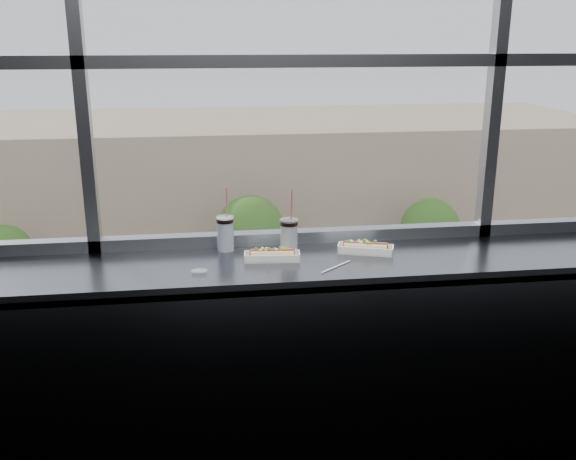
{
  "coord_description": "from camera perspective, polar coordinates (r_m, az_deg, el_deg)",
  "views": [
    {
      "loc": [
        -0.47,
        -1.59,
        2.12
      ],
      "look_at": [
        -0.08,
        1.23,
        1.25
      ],
      "focal_mm": 40.0,
      "sensor_mm": 36.0,
      "label": 1
    }
  ],
  "objects": [
    {
      "name": "counter_fascia",
      "position": [
        3.04,
        2.26,
        -14.08
      ],
      "size": [
        6.0,
        0.04,
        1.04
      ],
      "primitive_type": "cube",
      "color": "slate",
      "rests_on": "ground"
    },
    {
      "name": "tree_center",
      "position": [
        32.59,
        -3.35,
        0.07
      ],
      "size": [
        3.45,
        3.45,
        5.39
      ],
      "color": "#47382B",
      "rests_on": "far_sidewalk"
    },
    {
      "name": "car_near_d",
      "position": [
        24.16,
        14.54,
        -13.51
      ],
      "size": [
        2.64,
        6.16,
        2.04
      ],
      "primitive_type": "imported",
      "rotation": [
        0.0,
        0.0,
        1.56
      ],
      "color": "white",
      "rests_on": "street_asphalt"
    },
    {
      "name": "counter",
      "position": [
        3.04,
        1.54,
        -3.18
      ],
      "size": [
        6.0,
        0.55,
        0.06
      ],
      "primitive_type": "cube",
      "color": "slate",
      "rests_on": "ground"
    },
    {
      "name": "plaza_ground",
      "position": [
        48.41,
        -7.05,
        1.12
      ],
      "size": [
        120.0,
        120.0,
        0.0
      ],
      "primitive_type": "plane",
      "color": "gray",
      "rests_on": "ground"
    },
    {
      "name": "street_asphalt",
      "position": [
        26.55,
        -6.0,
        -12.66
      ],
      "size": [
        80.0,
        10.0,
        0.06
      ],
      "primitive_type": "cube",
      "color": "black",
      "rests_on": "plaza_ground"
    },
    {
      "name": "car_far_b",
      "position": [
        29.64,
        -6.24,
        -7.03
      ],
      "size": [
        3.07,
        6.47,
        2.1
      ],
      "primitive_type": "imported",
      "rotation": [
        0.0,
        0.0,
        1.5
      ],
      "color": "maroon",
      "rests_on": "street_asphalt"
    },
    {
      "name": "soda_cup_left",
      "position": [
        3.15,
        -5.59,
        -0.15
      ],
      "size": [
        0.09,
        0.09,
        0.33
      ],
      "color": "white",
      "rests_on": "counter"
    },
    {
      "name": "far_building",
      "position": [
        42.1,
        -7.09,
        4.34
      ],
      "size": [
        50.0,
        14.0,
        8.0
      ],
      "primitive_type": "cube",
      "color": "tan",
      "rests_on": "plaza_ground"
    },
    {
      "name": "tree_left",
      "position": [
        34.1,
        -23.91,
        -1.89
      ],
      "size": [
        2.78,
        2.78,
        4.34
      ],
      "color": "#47382B",
      "rests_on": "far_sidewalk"
    },
    {
      "name": "pedestrian_b",
      "position": [
        33.72,
        -8.34,
        -4.19
      ],
      "size": [
        0.67,
        0.89,
        2.01
      ],
      "primitive_type": "imported",
      "rotation": [
        0.0,
        0.0,
        1.57
      ],
      "color": "#66605B",
      "rests_on": "far_sidewalk"
    },
    {
      "name": "loose_straw",
      "position": [
        2.94,
        4.27,
        -3.28
      ],
      "size": [
        0.16,
        0.14,
        0.01
      ],
      "primitive_type": "cylinder",
      "rotation": [
        0.0,
        1.57,
        0.71
      ],
      "color": "white",
      "rests_on": "counter"
    },
    {
      "name": "car_far_c",
      "position": [
        31.49,
        12.74,
        -5.73
      ],
      "size": [
        3.69,
        7.06,
        2.25
      ],
      "primitive_type": "imported",
      "rotation": [
        0.0,
        0.0,
        1.7
      ],
      "color": "#AFAFAF",
      "rests_on": "street_asphalt"
    },
    {
      "name": "hotdog_tray_right",
      "position": [
        3.14,
        6.91,
        -1.58
      ],
      "size": [
        0.28,
        0.17,
        0.07
      ],
      "rotation": [
        0.0,
        0.0,
        -0.32
      ],
      "color": "white",
      "rests_on": "counter"
    },
    {
      "name": "far_sidewalk",
      "position": [
        33.74,
        -6.51,
        -5.98
      ],
      "size": [
        80.0,
        6.0,
        0.04
      ],
      "primitive_type": "cube",
      "color": "gray",
      "rests_on": "plaza_ground"
    },
    {
      "name": "pedestrian_c",
      "position": [
        33.63,
        -1.43,
        -3.83
      ],
      "size": [
        1.01,
        0.75,
        2.26
      ],
      "primitive_type": "imported",
      "color": "#66605B",
      "rests_on": "far_sidewalk"
    },
    {
      "name": "tree_right",
      "position": [
        34.71,
        12.52,
        0.17
      ],
      "size": [
        3.14,
        3.14,
        4.9
      ],
      "color": "#47382B",
      "rests_on": "far_sidewalk"
    },
    {
      "name": "hotdog_tray_left",
      "position": [
        3.02,
        -1.42,
        -2.24
      ],
      "size": [
        0.27,
        0.11,
        0.06
      ],
      "rotation": [
        0.0,
        0.0,
        -0.09
      ],
      "color": "white",
      "rests_on": "counter"
    },
    {
      "name": "wall_back_lower",
      "position": [
        3.5,
        0.73,
        -9.65
      ],
      "size": [
        6.0,
        0.0,
        6.0
      ],
      "primitive_type": "plane",
      "rotation": [
        1.57,
        0.0,
        0.0
      ],
      "color": "black",
      "rests_on": "ground"
    },
    {
      "name": "car_near_c",
      "position": [
        22.63,
        -0.57,
        -14.74
      ],
      "size": [
        3.05,
        7.03,
        2.32
      ],
      "primitive_type": "imported",
      "rotation": [
        0.0,
        0.0,
        1.55
      ],
      "color": "maroon",
      "rests_on": "street_asphalt"
    },
    {
      "name": "soda_cup_right",
      "position": [
        3.09,
        0.09,
        -0.42
      ],
      "size": [
        0.09,
        0.09,
        0.33
      ],
      "color": "white",
      "rests_on": "counter"
    },
    {
      "name": "wrapper",
      "position": [
        2.89,
        -7.9,
        -3.6
      ],
      "size": [
        0.09,
        0.06,
        0.02
      ],
      "primitive_type": "ellipsoid",
      "color": "silver",
      "rests_on": "counter"
    }
  ]
}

